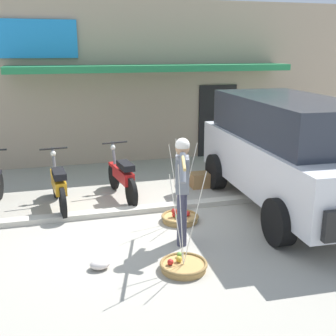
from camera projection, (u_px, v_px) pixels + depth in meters
The scene contains 11 objects.
ground_plane at pixel (142, 227), 7.41m from camera, with size 90.00×90.00×0.00m, color #9E998C.
sidewalk_curb at pixel (134, 210), 8.04m from camera, with size 20.00×0.24×0.10m, color #BAB4A5.
fruit_vendor at pixel (182, 184), 6.55m from camera, with size 0.51×1.69×1.70m.
fruit_basket_left_side at pixel (183, 265), 5.96m from camera, with size 0.67×0.67×1.45m.
fruit_basket_right_side at pixel (180, 217), 7.63m from camera, with size 0.67×0.67×1.45m.
motorcycle_second_in_row at pixel (58, 185), 8.19m from camera, with size 0.54×1.82×1.09m.
motorcycle_third_in_row at pixel (122, 177), 8.73m from camera, with size 0.54×1.82×1.09m.
parked_truck at pixel (290, 150), 8.06m from camera, with size 2.32×4.88×2.10m.
storefront_building at pixel (131, 77), 13.64m from camera, with size 13.00×6.00×4.20m.
plastic_litter_bag at pixel (100, 264), 5.98m from camera, with size 0.28×0.22×0.14m, color silver.
wooden_crate at pixel (200, 180), 9.52m from camera, with size 0.44×0.36×0.32m, color olive.
Camera 1 is at (-1.44, -6.72, 2.98)m, focal length 45.84 mm.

